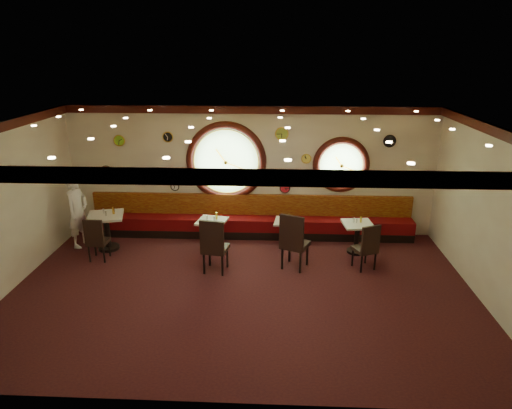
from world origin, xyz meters
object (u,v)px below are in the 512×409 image
object	(u,v)px
condiment_b_pepper	(214,218)
condiment_d_pepper	(357,221)
chair_c	(293,238)
condiment_d_bottle	(361,219)
condiment_a_pepper	(106,214)
condiment_c_pepper	(290,219)
condiment_a_bottle	(113,210)
table_d	(357,234)
condiment_d_salt	(354,220)
chair_b	(214,243)
waiter	(78,211)
chair_a	(96,237)
condiment_a_salt	(104,211)
condiment_c_salt	(285,218)
condiment_b_bottle	(217,216)
condiment_b_salt	(207,218)
chair_d	(368,244)
table_c	(287,231)
condiment_c_bottle	(289,217)
table_b	(212,231)

from	to	relation	value
condiment_b_pepper	condiment_d_pepper	size ratio (longest dim) A/B	1.29
chair_c	condiment_b_pepper	bearing A→B (deg)	175.53
condiment_d_pepper	condiment_d_bottle	bearing A→B (deg)	21.13
condiment_a_pepper	chair_c	bearing A→B (deg)	-10.32
condiment_c_pepper	condiment_a_bottle	xyz separation A→B (m)	(-4.08, -0.26, 0.23)
table_d	condiment_d_salt	bearing A→B (deg)	155.18
chair_b	waiter	size ratio (longest dim) A/B	0.43
table_d	chair_a	bearing A→B (deg)	-172.89
condiment_d_salt	condiment_b_pepper	world-z (taller)	condiment_d_salt
condiment_a_salt	waiter	size ratio (longest dim) A/B	0.06
chair_c	condiment_c_salt	world-z (taller)	chair_c
condiment_b_bottle	table_d	bearing A→B (deg)	-2.52
condiment_b_salt	waiter	world-z (taller)	waiter
chair_d	condiment_a_pepper	xyz separation A→B (m)	(-5.81, 0.72, 0.31)
chair_c	waiter	bearing A→B (deg)	-167.63
table_c	condiment_b_salt	xyz separation A→B (m)	(-1.87, -0.18, 0.35)
table_c	condiment_c_pepper	xyz separation A→B (m)	(0.06, 0.01, 0.30)
condiment_a_bottle	condiment_d_bottle	size ratio (longest dim) A/B	1.21
condiment_a_salt	condiment_b_bottle	distance (m)	2.62
condiment_b_pepper	condiment_c_pepper	world-z (taller)	condiment_b_pepper
condiment_b_bottle	table_c	bearing A→B (deg)	3.21
waiter	condiment_a_salt	bearing A→B (deg)	-83.04
condiment_a_bottle	condiment_c_bottle	world-z (taller)	condiment_a_bottle
condiment_c_salt	condiment_d_pepper	bearing A→B (deg)	-9.67
chair_d	condiment_b_salt	xyz separation A→B (m)	(-3.53, 0.92, 0.17)
table_b	condiment_a_salt	world-z (taller)	condiment_a_salt
chair_b	condiment_b_salt	size ratio (longest dim) A/B	7.00
chair_c	chair_b	bearing A→B (deg)	-147.84
chair_c	condiment_d_pepper	size ratio (longest dim) A/B	8.71
chair_c	waiter	size ratio (longest dim) A/B	0.45
chair_d	condiment_a_bottle	xyz separation A→B (m)	(-5.68, 0.85, 0.35)
condiment_b_salt	condiment_b_bottle	bearing A→B (deg)	22.45
condiment_a_salt	condiment_c_pepper	bearing A→B (deg)	2.94
chair_d	condiment_c_pepper	bearing A→B (deg)	120.85
chair_a	condiment_c_pepper	xyz separation A→B (m)	(4.26, 0.97, 0.14)
chair_c	condiment_b_bottle	bearing A→B (deg)	172.52
condiment_a_pepper	condiment_c_salt	bearing A→B (deg)	6.15
chair_a	condiment_a_bottle	world-z (taller)	condiment_a_bottle
table_d	condiment_c_bottle	bearing A→B (deg)	168.51
chair_d	condiment_d_salt	bearing A→B (deg)	75.74
chair_b	waiter	bearing A→B (deg)	168.91
condiment_d_salt	condiment_a_bottle	world-z (taller)	condiment_a_bottle
chair_b	condiment_a_salt	world-z (taller)	chair_b
condiment_a_pepper	condiment_c_pepper	distance (m)	4.24
condiment_c_salt	condiment_d_salt	size ratio (longest dim) A/B	0.92
chair_d	condiment_c_pepper	distance (m)	1.95
condiment_a_pepper	condiment_c_pepper	size ratio (longest dim) A/B	0.91
condiment_a_salt	condiment_c_pepper	size ratio (longest dim) A/B	1.02
chair_d	condiment_c_salt	distance (m)	2.08
table_d	chair_b	distance (m)	3.35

